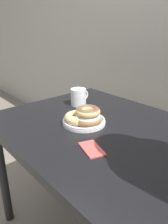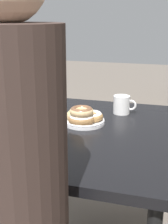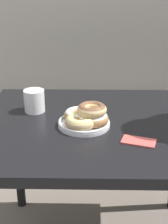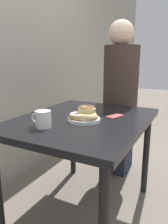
{
  "view_description": "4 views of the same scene",
  "coord_description": "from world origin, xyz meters",
  "px_view_note": "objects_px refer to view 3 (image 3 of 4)",
  "views": [
    {
      "loc": [
        0.66,
        -0.34,
        1.16
      ],
      "look_at": [
        -0.07,
        0.29,
        0.78
      ],
      "focal_mm": 35.0,
      "sensor_mm": 36.0,
      "label": 1
    },
    {
      "loc": [
        1.34,
        0.71,
        1.23
      ],
      "look_at": [
        -0.07,
        0.29,
        0.78
      ],
      "focal_mm": 50.0,
      "sensor_mm": 36.0,
      "label": 2
    },
    {
      "loc": [
        -0.05,
        -0.84,
        1.25
      ],
      "look_at": [
        -0.07,
        0.29,
        0.78
      ],
      "focal_mm": 50.0,
      "sensor_mm": 36.0,
      "label": 3
    },
    {
      "loc": [
        -1.25,
        -0.33,
        1.11
      ],
      "look_at": [
        -0.07,
        0.29,
        0.78
      ],
      "focal_mm": 35.0,
      "sensor_mm": 36.0,
      "label": 4
    }
  ],
  "objects_px": {
    "donut_plate": "(85,117)",
    "napkin": "(139,141)",
    "dining_table": "(100,138)",
    "coffee_mug": "(34,100)"
  },
  "relations": [
    {
      "from": "donut_plate",
      "to": "napkin",
      "type": "height_order",
      "value": "donut_plate"
    },
    {
      "from": "dining_table",
      "to": "napkin",
      "type": "height_order",
      "value": "napkin"
    },
    {
      "from": "dining_table",
      "to": "napkin",
      "type": "relative_size",
      "value": 7.59
    },
    {
      "from": "dining_table",
      "to": "napkin",
      "type": "distance_m",
      "value": 0.24
    },
    {
      "from": "dining_table",
      "to": "donut_plate",
      "type": "bearing_deg",
      "value": -142.32
    },
    {
      "from": "coffee_mug",
      "to": "napkin",
      "type": "height_order",
      "value": "coffee_mug"
    },
    {
      "from": "coffee_mug",
      "to": "napkin",
      "type": "xyz_separation_m",
      "value": [
        0.42,
        -0.29,
        -0.05
      ]
    },
    {
      "from": "donut_plate",
      "to": "dining_table",
      "type": "bearing_deg",
      "value": 37.68
    },
    {
      "from": "dining_table",
      "to": "napkin",
      "type": "xyz_separation_m",
      "value": [
        0.13,
        -0.18,
        0.08
      ]
    },
    {
      "from": "dining_table",
      "to": "coffee_mug",
      "type": "bearing_deg",
      "value": 159.92
    }
  ]
}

